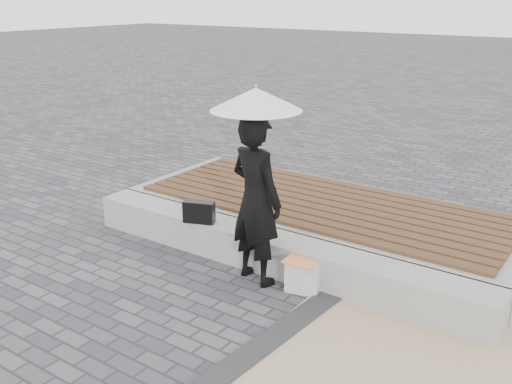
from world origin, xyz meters
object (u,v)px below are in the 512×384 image
Objects in this scene: parasol at (256,99)px; woman at (256,200)px; canvas_tote at (303,276)px; seating_ledge at (271,251)px; handbag at (199,212)px.

woman is at bearing -90.00° from parasol.
woman is 4.97× the size of canvas_tote.
handbag is at bearing -169.56° from seating_ledge.
canvas_tote is (0.58, -0.29, -0.02)m from seating_ledge.
woman is 0.92m from canvas_tote.
seating_ledge is at bearing 141.57° from canvas_tote.
woman is 5.00× the size of handbag.
woman is 1.05m from parasol.
canvas_tote is (1.48, -0.12, -0.35)m from handbag.
canvas_tote is at bearing -164.11° from woman.
seating_ledge is at bearing 93.56° from parasol.
seating_ledge is 4.25× the size of parasol.
parasol is at bearing 171.04° from canvas_tote.
parasol reaches higher than canvas_tote.
canvas_tote is at bearing -26.32° from seating_ledge.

